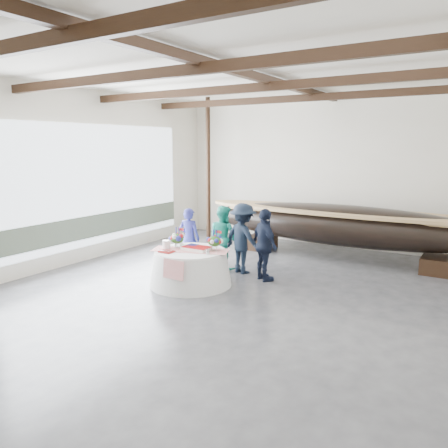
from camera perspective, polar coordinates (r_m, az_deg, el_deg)
The scene contains 13 objects.
floor at distance 8.67m, azimuth 0.79°, elevation -10.39°, with size 10.00×12.00×0.01m, color #3D3D42.
wall_back at distance 13.63m, azimuth 14.06°, elevation 6.57°, with size 10.00×0.02×4.50m, color silver.
wall_left at distance 11.55m, azimuth -21.05°, elevation 5.58°, with size 0.02×12.00×4.50m, color silver.
ceiling at distance 8.24m, azimuth 0.87°, elevation 20.35°, with size 10.00×12.00×0.01m, color white.
pavilion_structure at distance 8.83m, azimuth 3.57°, elevation 16.39°, with size 9.80×11.76×4.50m.
open_bay at distance 12.17m, azimuth -17.03°, elevation 4.02°, with size 0.03×7.00×3.20m.
longboat_display at distance 12.09m, azimuth 15.05°, elevation -0.11°, with size 7.96×1.59×1.49m.
banquet_table at distance 9.73m, azimuth -4.38°, elevation -5.67°, with size 1.82×1.82×0.78m.
tabletop_items at distance 9.72m, azimuth -4.15°, elevation -2.40°, with size 1.77×1.09×0.40m.
guest_woman_blue at distance 10.92m, azimuth -4.56°, elevation -1.88°, with size 0.56×0.37×1.53m, color navy.
guest_woman_teal at distance 10.86m, azimuth -0.11°, elevation -1.74°, with size 0.77×0.60×1.59m, color teal.
guest_man_left at distance 10.49m, azimuth 2.49°, elevation -1.89°, with size 1.10×0.63×1.70m, color black.
guest_man_right at distance 9.92m, azimuth 5.33°, elevation -2.75°, with size 0.97×0.41×1.66m, color black.
Camera 1 is at (4.19, -6.95, 3.06)m, focal length 35.00 mm.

